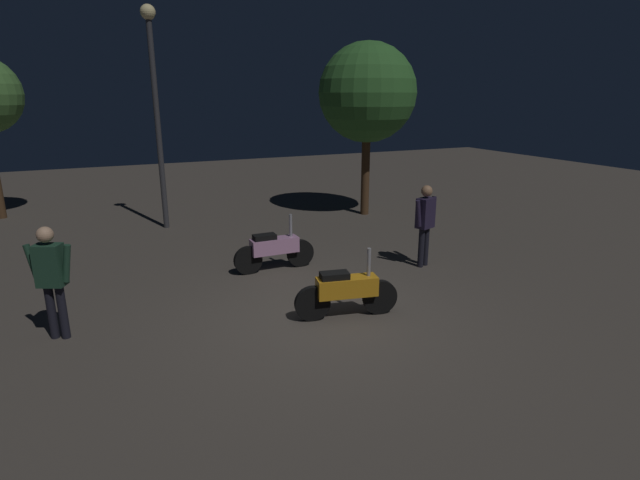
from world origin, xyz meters
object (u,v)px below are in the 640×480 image
(streetlamp_near, at_px, (155,93))
(motorcycle_orange_foreground, at_px, (346,291))
(person_rider_beside, at_px, (425,219))
(motorcycle_pink_parked_left, at_px, (274,249))
(person_bystander_far, at_px, (51,273))

(streetlamp_near, bearing_deg, motorcycle_orange_foreground, -75.81)
(person_rider_beside, relative_size, streetlamp_near, 0.31)
(motorcycle_orange_foreground, xyz_separation_m, motorcycle_pink_parked_left, (-0.28, 2.55, 0.00))
(person_bystander_far, bearing_deg, person_rider_beside, 119.22)
(motorcycle_pink_parked_left, height_order, person_bystander_far, person_bystander_far)
(streetlamp_near, bearing_deg, person_rider_beside, -51.33)
(motorcycle_orange_foreground, bearing_deg, streetlamp_near, 115.44)
(motorcycle_orange_foreground, distance_m, person_bystander_far, 4.26)
(motorcycle_orange_foreground, bearing_deg, motorcycle_pink_parked_left, 107.50)
(person_rider_beside, distance_m, streetlamp_near, 7.30)
(person_bystander_far, bearing_deg, motorcycle_pink_parked_left, 136.46)
(motorcycle_orange_foreground, bearing_deg, person_rider_beside, 42.00)
(motorcycle_pink_parked_left, relative_size, streetlamp_near, 0.31)
(person_rider_beside, bearing_deg, streetlamp_near, -160.78)
(person_rider_beside, bearing_deg, motorcycle_pink_parked_left, -129.31)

